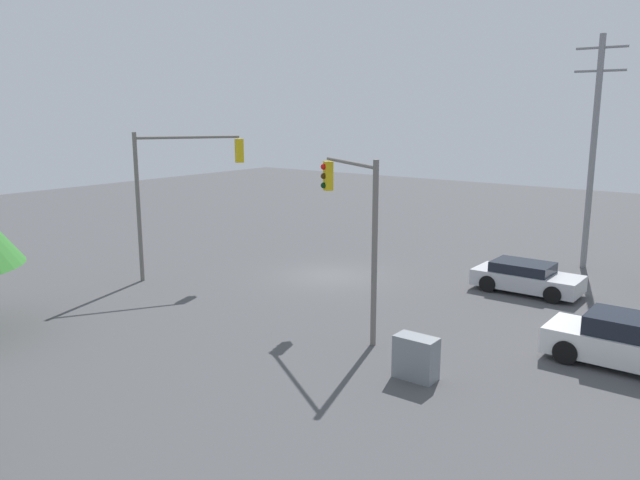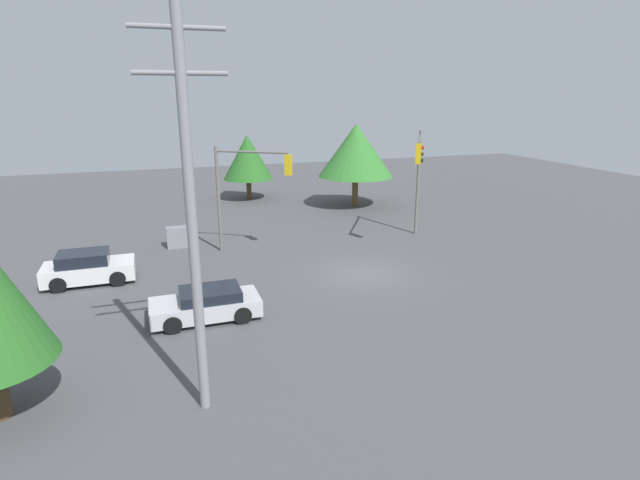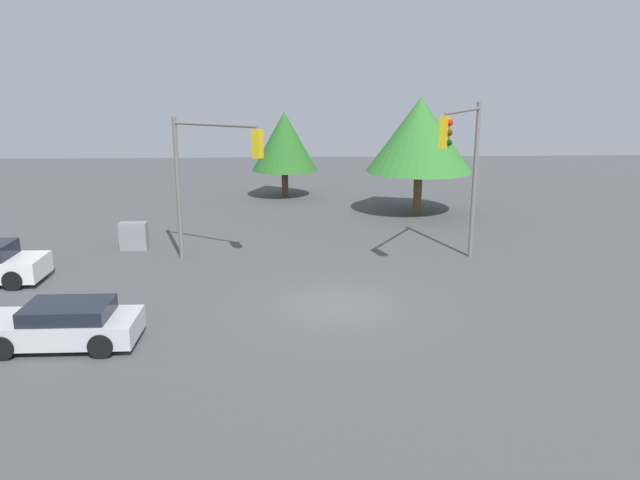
# 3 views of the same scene
# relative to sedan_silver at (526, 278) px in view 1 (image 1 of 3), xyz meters

# --- Properties ---
(ground_plane) EXTENTS (80.00, 80.00, 0.00)m
(ground_plane) POSITION_rel_sedan_silver_xyz_m (-7.92, -2.75, -0.62)
(ground_plane) COLOR #4C4C4F
(sedan_silver) EXTENTS (4.22, 1.99, 1.24)m
(sedan_silver) POSITION_rel_sedan_silver_xyz_m (0.00, 0.00, 0.00)
(sedan_silver) COLOR silver
(sedan_silver) RESTS_ON ground_plane
(sedan_white) EXTENTS (4.02, 2.00, 1.51)m
(sedan_white) POSITION_rel_sedan_silver_xyz_m (4.79, -5.77, 0.11)
(sedan_white) COLOR silver
(sedan_white) RESTS_ON ground_plane
(traffic_signal_main) EXTENTS (2.60, 4.17, 6.42)m
(traffic_signal_main) POSITION_rel_sedan_silver_xyz_m (-13.07, -6.81, 3.83)
(traffic_signal_main) COLOR slate
(traffic_signal_main) RESTS_ON ground_plane
(traffic_signal_cross) EXTENTS (3.72, 2.50, 5.86)m
(traffic_signal_cross) POSITION_rel_sedan_silver_xyz_m (-3.26, -7.86, 3.44)
(traffic_signal_cross) COLOR slate
(traffic_signal_cross) RESTS_ON ground_plane
(utility_pole_tall) EXTENTS (2.20, 0.28, 10.66)m
(utility_pole_tall) POSITION_rel_sedan_silver_xyz_m (0.73, 5.82, 5.01)
(utility_pole_tall) COLOR gray
(utility_pole_tall) RESTS_ON ground_plane
(electrical_cabinet) EXTENTS (1.18, 0.64, 1.21)m
(electrical_cabinet) POSITION_rel_sedan_silver_xyz_m (0.49, -10.21, -0.01)
(electrical_cabinet) COLOR gray
(electrical_cabinet) RESTS_ON ground_plane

